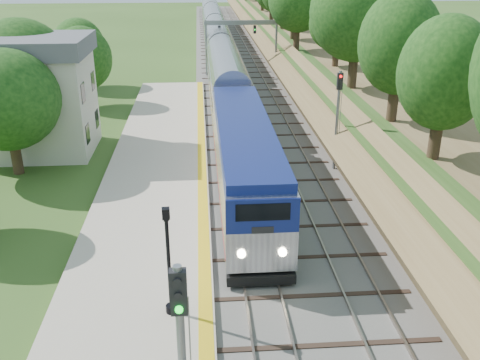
{
  "coord_description": "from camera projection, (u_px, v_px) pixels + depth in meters",
  "views": [
    {
      "loc": [
        -2.29,
        -6.94,
        12.92
      ],
      "look_at": [
        -0.5,
        17.02,
        2.8
      ],
      "focal_mm": 40.0,
      "sensor_mm": 36.0,
      "label": 1
    }
  ],
  "objects": [
    {
      "name": "trackbed",
      "position": [
        234.0,
        67.0,
        66.8
      ],
      "size": [
        9.5,
        170.0,
        0.28
      ],
      "color": "#4C4944",
      "rests_on": "ground"
    },
    {
      "name": "platform",
      "position": [
        145.0,
        241.0,
        25.82
      ],
      "size": [
        6.4,
        68.0,
        0.38
      ],
      "primitive_type": "cube",
      "color": "#B0A58E",
      "rests_on": "ground"
    },
    {
      "name": "yellow_stripe",
      "position": [
        204.0,
        235.0,
        25.94
      ],
      "size": [
        0.55,
        68.0,
        0.01
      ],
      "primitive_type": "cube",
      "color": "gold",
      "rests_on": "platform"
    },
    {
      "name": "embankment",
      "position": [
        301.0,
        50.0,
        66.64
      ],
      "size": [
        10.64,
        170.0,
        11.7
      ],
      "color": "brown",
      "rests_on": "ground"
    },
    {
      "name": "station_building",
      "position": [
        30.0,
        95.0,
        36.57
      ],
      "size": [
        8.6,
        6.6,
        8.0
      ],
      "color": "beige",
      "rests_on": "ground"
    },
    {
      "name": "signal_gantry",
      "position": [
        241.0,
        33.0,
        60.38
      ],
      "size": [
        8.4,
        0.38,
        6.2
      ],
      "color": "slate",
      "rests_on": "ground"
    },
    {
      "name": "trees_behind_platform",
      "position": [
        32.0,
        129.0,
        28.02
      ],
      "size": [
        7.82,
        53.32,
        7.21
      ],
      "color": "#332316",
      "rests_on": "ground"
    },
    {
      "name": "train",
      "position": [
        218.0,
        49.0,
        65.95
      ],
      "size": [
        2.97,
        98.93,
        4.37
      ],
      "color": "black",
      "rests_on": "trackbed"
    },
    {
      "name": "lamppost_far",
      "position": [
        169.0,
        268.0,
        19.61
      ],
      "size": [
        0.43,
        0.43,
        4.38
      ],
      "color": "black",
      "rests_on": "platform"
    },
    {
      "name": "signal_platform",
      "position": [
        182.0,
        358.0,
        12.34
      ],
      "size": [
        0.38,
        0.3,
        6.44
      ],
      "color": "slate",
      "rests_on": "platform"
    },
    {
      "name": "signal_farside",
      "position": [
        338.0,
        111.0,
        33.27
      ],
      "size": [
        0.35,
        0.28,
        6.33
      ],
      "color": "slate",
      "rests_on": "ground"
    }
  ]
}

